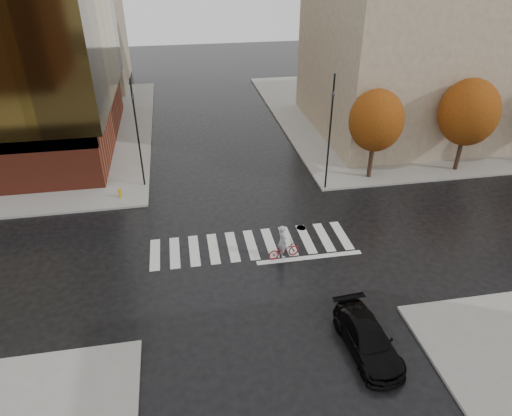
# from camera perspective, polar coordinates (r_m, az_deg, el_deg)

# --- Properties ---
(ground) EXTENTS (120.00, 120.00, 0.00)m
(ground) POSITION_cam_1_polar(r_m,az_deg,el_deg) (26.17, -0.42, -5.22)
(ground) COLOR black
(ground) RESTS_ON ground
(sidewalk_ne) EXTENTS (30.00, 30.00, 0.15)m
(sidewalk_ne) POSITION_cam_1_polar(r_m,az_deg,el_deg) (50.92, 19.62, 11.43)
(sidewalk_ne) COLOR gray
(sidewalk_ne) RESTS_ON ground
(crosswalk) EXTENTS (12.00, 3.00, 0.01)m
(crosswalk) POSITION_cam_1_polar(r_m,az_deg,el_deg) (26.57, -0.60, -4.59)
(crosswalk) COLOR silver
(crosswalk) RESTS_ON ground
(building_ne_tan) EXTENTS (16.00, 16.00, 18.00)m
(building_ne_tan) POSITION_cam_1_polar(r_m,az_deg,el_deg) (43.58, 19.41, 20.89)
(building_ne_tan) COLOR gray
(building_ne_tan) RESTS_ON sidewalk_ne
(tree_ne_a) EXTENTS (3.80, 3.80, 6.50)m
(tree_ne_a) POSITION_cam_1_polar(r_m,az_deg,el_deg) (33.23, 14.79, 10.51)
(tree_ne_a) COLOR black
(tree_ne_a) RESTS_ON sidewalk_ne
(tree_ne_b) EXTENTS (4.20, 4.20, 6.89)m
(tree_ne_b) POSITION_cam_1_polar(r_m,az_deg,el_deg) (36.60, 25.06, 10.76)
(tree_ne_b) COLOR black
(tree_ne_b) RESTS_ON sidewalk_ne
(sedan) EXTENTS (2.09, 4.54, 1.28)m
(sedan) POSITION_cam_1_polar(r_m,az_deg,el_deg) (20.74, 13.78, -15.59)
(sedan) COLOR black
(sedan) RESTS_ON ground
(cyclist) EXTENTS (1.92, 0.98, 2.08)m
(cyclist) POSITION_cam_1_polar(r_m,az_deg,el_deg) (25.22, 3.42, -4.86)
(cyclist) COLOR maroon
(cyclist) RESTS_ON ground
(traffic_light_nw) EXTENTS (0.24, 0.22, 7.58)m
(traffic_light_nw) POSITION_cam_1_polar(r_m,az_deg,el_deg) (31.93, -14.70, 9.79)
(traffic_light_nw) COLOR black
(traffic_light_nw) RESTS_ON sidewalk_nw
(traffic_light_ne) EXTENTS (0.21, 0.23, 7.97)m
(traffic_light_ne) POSITION_cam_1_polar(r_m,az_deg,el_deg) (30.81, 9.29, 10.19)
(traffic_light_ne) COLOR black
(traffic_light_ne) RESTS_ON sidewalk_ne
(fire_hydrant) EXTENTS (0.23, 0.23, 0.65)m
(fire_hydrant) POSITION_cam_1_polar(r_m,az_deg,el_deg) (32.25, -16.63, 1.87)
(fire_hydrant) COLOR #B9930A
(fire_hydrant) RESTS_ON sidewalk_nw
(manhole) EXTENTS (0.69, 0.69, 0.01)m
(manhole) POSITION_cam_1_polar(r_m,az_deg,el_deg) (28.18, 5.70, -2.48)
(manhole) COLOR #48371A
(manhole) RESTS_ON ground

